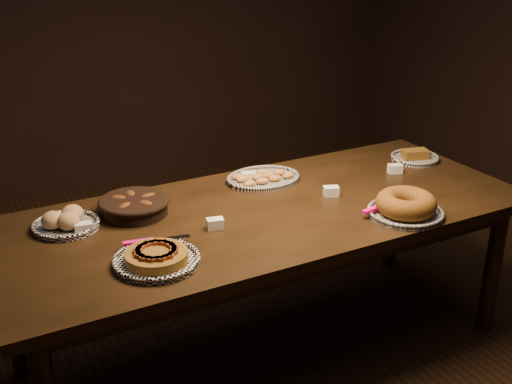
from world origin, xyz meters
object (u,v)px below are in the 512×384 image
buffet_table (266,224)px  bundt_cake_plate (406,206)px  apple_tart_plate (156,258)px  madeleine_platter (263,178)px

buffet_table → bundt_cake_plate: bearing=-34.4°
apple_tart_plate → madeleine_platter: bearing=19.0°
buffet_table → madeleine_platter: madeleine_platter is taller
buffet_table → bundt_cake_plate: 0.62m
apple_tart_plate → bundt_cake_plate: 1.11m
madeleine_platter → bundt_cake_plate: bearing=-70.3°
madeleine_platter → bundt_cake_plate: (0.35, -0.65, 0.03)m
buffet_table → madeleine_platter: size_ratio=6.48×
madeleine_platter → buffet_table: bearing=-125.1°
buffet_table → madeleine_platter: 0.35m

